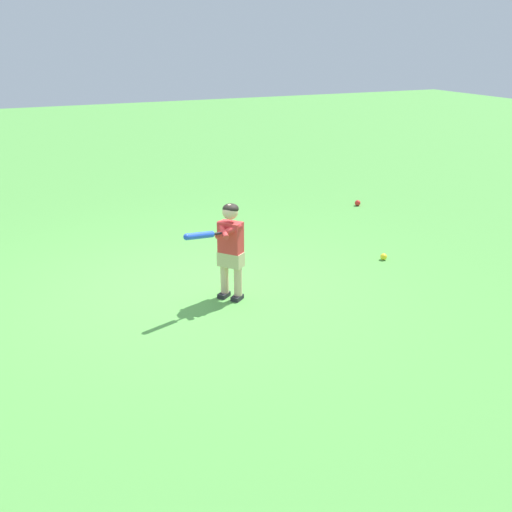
# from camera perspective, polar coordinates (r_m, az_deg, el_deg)

# --- Properties ---
(ground_plane) EXTENTS (40.00, 40.00, 0.00)m
(ground_plane) POSITION_cam_1_polar(r_m,az_deg,el_deg) (7.14, -5.62, -2.99)
(ground_plane) COLOR #519942
(child_batter) EXTENTS (0.45, 0.75, 1.08)m
(child_batter) POSITION_cam_1_polar(r_m,az_deg,el_deg) (6.60, -2.54, 1.19)
(child_batter) COLOR #232328
(child_batter) RESTS_ON ground
(play_ball_midfield) EXTENTS (0.09, 0.09, 0.09)m
(play_ball_midfield) POSITION_cam_1_polar(r_m,az_deg,el_deg) (8.13, 11.76, -0.06)
(play_ball_midfield) COLOR yellow
(play_ball_midfield) RESTS_ON ground
(play_ball_far_right) EXTENTS (0.10, 0.10, 0.10)m
(play_ball_far_right) POSITION_cam_1_polar(r_m,az_deg,el_deg) (10.64, 9.41, 4.88)
(play_ball_far_right) COLOR red
(play_ball_far_right) RESTS_ON ground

